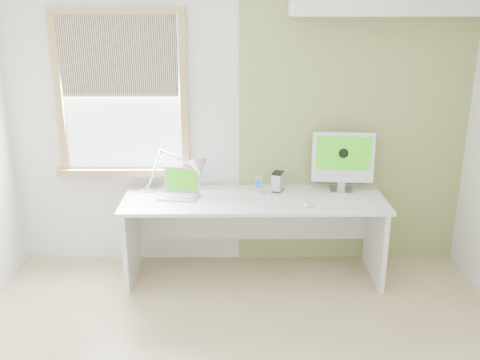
{
  "coord_description": "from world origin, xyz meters",
  "views": [
    {
      "loc": [
        -0.04,
        -2.85,
        2.29
      ],
      "look_at": [
        0.0,
        1.05,
        1.0
      ],
      "focal_mm": 40.2,
      "sensor_mm": 36.0,
      "label": 1
    }
  ],
  "objects_px": {
    "desk_lamp": "(189,170)",
    "laptop": "(181,189)",
    "external_drive": "(278,182)",
    "imac": "(343,158)",
    "desk": "(254,217)"
  },
  "relations": [
    {
      "from": "desk_lamp",
      "to": "laptop",
      "type": "distance_m",
      "value": 0.18
    },
    {
      "from": "desk_lamp",
      "to": "external_drive",
      "type": "bearing_deg",
      "value": 1.76
    },
    {
      "from": "desk_lamp",
      "to": "external_drive",
      "type": "relative_size",
      "value": 3.83
    },
    {
      "from": "imac",
      "to": "desk",
      "type": "bearing_deg",
      "value": -170.43
    },
    {
      "from": "desk_lamp",
      "to": "imac",
      "type": "height_order",
      "value": "imac"
    },
    {
      "from": "laptop",
      "to": "external_drive",
      "type": "relative_size",
      "value": 2.12
    },
    {
      "from": "desk",
      "to": "external_drive",
      "type": "height_order",
      "value": "external_drive"
    },
    {
      "from": "desk",
      "to": "laptop",
      "type": "distance_m",
      "value": 0.67
    },
    {
      "from": "desk",
      "to": "external_drive",
      "type": "xyz_separation_m",
      "value": [
        0.21,
        0.12,
        0.28
      ]
    },
    {
      "from": "external_drive",
      "to": "imac",
      "type": "height_order",
      "value": "imac"
    },
    {
      "from": "desk",
      "to": "imac",
      "type": "distance_m",
      "value": 0.92
    },
    {
      "from": "laptop",
      "to": "external_drive",
      "type": "xyz_separation_m",
      "value": [
        0.83,
        0.11,
        0.03
      ]
    },
    {
      "from": "desk_lamp",
      "to": "imac",
      "type": "relative_size",
      "value": 1.22
    },
    {
      "from": "desk",
      "to": "laptop",
      "type": "xyz_separation_m",
      "value": [
        -0.62,
        0.01,
        0.25
      ]
    },
    {
      "from": "desk",
      "to": "desk_lamp",
      "type": "distance_m",
      "value": 0.69
    }
  ]
}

